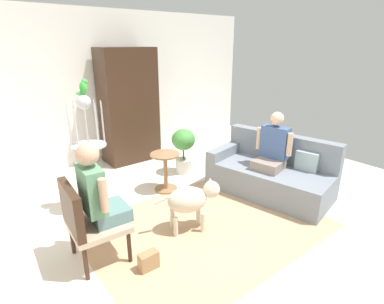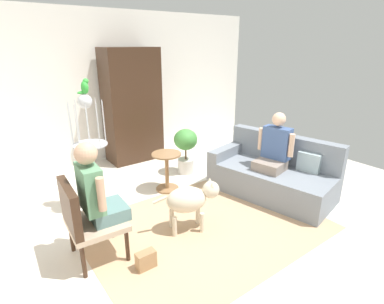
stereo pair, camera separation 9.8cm
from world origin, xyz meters
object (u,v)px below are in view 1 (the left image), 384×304
armchair (85,218)px  person_on_couch (273,147)px  bird_cage_stand (89,148)px  couch (270,173)px  armoire_cabinet (129,106)px  parrot (83,87)px  potted_plant (183,146)px  person_on_armchair (97,191)px  handbag (149,261)px  round_end_table (166,170)px  dog (191,199)px

armchair → person_on_couch: (2.77, -0.15, 0.23)m
armchair → bird_cage_stand: (0.46, 1.02, 0.37)m
couch → armoire_cabinet: bearing=111.5°
armchair → parrot: size_ratio=4.78×
couch → potted_plant: 1.55m
person_on_couch → potted_plant: bearing=112.0°
armchair → person_on_couch: 2.78m
person_on_armchair → parrot: parrot is taller
armchair → bird_cage_stand: bearing=65.7°
armoire_cabinet → handbag: size_ratio=10.50×
bird_cage_stand → potted_plant: bearing=8.7°
armchair → round_end_table: size_ratio=1.49×
bird_cage_stand → parrot: size_ratio=8.41×
person_on_couch → dog: size_ratio=1.07×
handbag → bird_cage_stand: bearing=88.8°
armchair → parrot: (0.48, 1.02, 1.16)m
person_on_armchair → armoire_cabinet: bearing=56.6°
person_on_couch → handbag: size_ratio=4.11×
round_end_table → armoire_cabinet: size_ratio=0.29×
armoire_cabinet → person_on_couch: bearing=-69.5°
dog → armoire_cabinet: (0.57, 2.66, 0.65)m
couch → armoire_cabinet: size_ratio=0.91×
person_on_couch → bird_cage_stand: (-2.31, 1.17, 0.15)m
person_on_couch → armoire_cabinet: (-0.98, 2.63, 0.31)m
handbag → couch: bearing=8.6°
person_on_couch → parrot: size_ratio=4.38×
dog → potted_plant: size_ratio=0.97×
person_on_armchair → potted_plant: 2.44m
person_on_armchair → bird_cage_stand: (0.32, 1.03, 0.11)m
person_on_armchair → parrot: size_ratio=4.59×
round_end_table → couch: bearing=-39.6°
dog → couch: bearing=2.2°
armoire_cabinet → dog: bearing=-102.2°
handbag → round_end_table: bearing=50.9°
person_on_armchair → dog: person_on_armchair is taller
person_on_couch → potted_plant: size_ratio=1.04×
dog → parrot: 1.90m
couch → round_end_table: couch is taller
person_on_armchair → armoire_cabinet: armoire_cabinet is taller
person_on_couch → person_on_armchair: 2.63m
parrot → armoire_cabinet: size_ratio=0.09×
person_on_couch → armoire_cabinet: 2.82m
dog → potted_plant: 1.77m
potted_plant → armchair: bearing=-149.5°
person_on_couch → handbag: bearing=-172.0°
potted_plant → round_end_table: bearing=-149.0°
couch → person_on_couch: size_ratio=2.33×
round_end_table → parrot: size_ratio=3.21×
round_end_table → dog: bearing=-107.7°
round_end_table → handbag: size_ratio=3.01×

